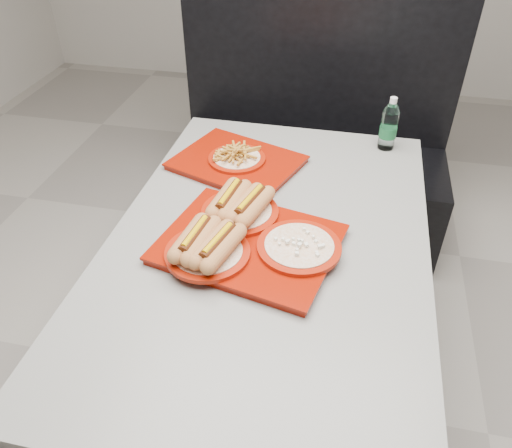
% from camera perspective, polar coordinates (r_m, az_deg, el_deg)
% --- Properties ---
extents(ground, '(6.00, 6.00, 0.00)m').
position_cam_1_polar(ground, '(1.99, 1.05, -18.59)').
color(ground, '#9A948A').
rests_on(ground, ground).
extents(diner_table, '(0.92, 1.42, 0.75)m').
position_cam_1_polar(diner_table, '(1.54, 1.30, -6.46)').
color(diner_table, black).
rests_on(diner_table, ground).
extents(booth_bench, '(1.30, 0.57, 1.35)m').
position_cam_1_polar(booth_bench, '(2.52, 6.12, 7.77)').
color(booth_bench, black).
rests_on(booth_bench, ground).
extents(tray_near, '(0.54, 0.46, 0.10)m').
position_cam_1_polar(tray_near, '(1.38, -1.49, -1.26)').
color(tray_near, maroon).
rests_on(tray_near, diner_table).
extents(tray_far, '(0.49, 0.44, 0.08)m').
position_cam_1_polar(tray_far, '(1.74, -2.20, 7.34)').
color(tray_far, maroon).
rests_on(tray_far, diner_table).
extents(water_bottle, '(0.06, 0.06, 0.20)m').
position_cam_1_polar(water_bottle, '(1.88, 14.94, 10.70)').
color(water_bottle, silver).
rests_on(water_bottle, diner_table).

